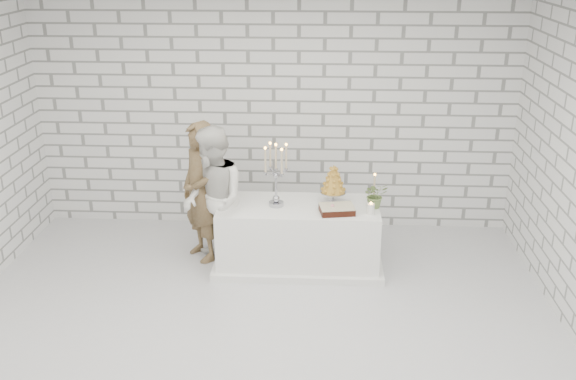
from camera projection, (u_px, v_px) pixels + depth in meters
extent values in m
cube|color=silver|center=(256.00, 328.00, 6.26)|extent=(6.00, 5.00, 0.01)
cube|color=white|center=(250.00, 10.00, 5.17)|extent=(6.00, 5.00, 0.01)
cube|color=white|center=(274.00, 113.00, 8.04)|extent=(6.00, 0.01, 3.00)
cube|color=white|center=(205.00, 352.00, 3.39)|extent=(6.00, 0.01, 3.00)
cube|color=white|center=(298.00, 236.00, 7.33)|extent=(1.80, 0.80, 0.75)
imported|color=brown|center=(200.00, 192.00, 7.36)|extent=(0.69, 0.72, 1.66)
imported|color=silver|center=(214.00, 200.00, 7.13)|extent=(0.91, 1.00, 1.66)
cube|color=black|center=(337.00, 209.00, 6.98)|extent=(0.40, 0.32, 0.08)
cylinder|color=white|center=(371.00, 209.00, 6.94)|extent=(0.09, 0.09, 0.12)
cylinder|color=#C4AF8C|center=(374.00, 189.00, 7.23)|extent=(0.07, 0.07, 0.32)
imported|color=#436A34|center=(375.00, 195.00, 7.09)|extent=(0.31, 0.29, 0.29)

